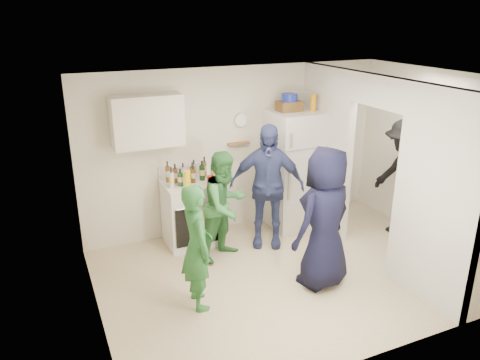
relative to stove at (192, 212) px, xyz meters
name	(u,v)px	position (x,y,z in m)	size (l,w,h in m)	color
floor	(290,273)	(0.87, -1.37, -0.48)	(4.80, 4.80, 0.00)	beige
wall_back	(237,149)	(0.87, 0.33, 0.77)	(4.80, 4.80, 0.00)	silver
wall_front	(388,243)	(0.87, -3.07, 0.77)	(4.80, 4.80, 0.00)	silver
wall_left	(90,217)	(-1.53, -1.37, 0.77)	(3.40, 3.40, 0.00)	silver
wall_right	(440,160)	(3.27, -1.37, 0.77)	(3.40, 3.40, 0.00)	silver
ceiling	(298,80)	(0.87, -1.37, 2.02)	(4.80, 4.80, 0.00)	white
partition_pier_back	(325,150)	(2.07, -0.27, 0.77)	(0.12, 1.20, 2.50)	silver
partition_pier_front	(436,200)	(2.07, -2.47, 0.77)	(0.12, 1.20, 2.50)	silver
partition_header	(380,91)	(2.07, -1.37, 1.82)	(0.12, 1.00, 0.40)	silver
stove	(192,212)	(0.00, 0.00, 0.00)	(0.80, 0.67, 0.95)	white
upper_cabinet	(147,121)	(-0.53, 0.15, 1.37)	(0.95, 0.34, 0.70)	silver
fridge	(294,170)	(1.68, -0.03, 0.44)	(0.76, 0.73, 1.84)	silver
wicker_basket	(289,106)	(1.58, 0.02, 1.44)	(0.35, 0.25, 0.15)	brown
blue_bowl	(289,97)	(1.58, 0.02, 1.57)	(0.24, 0.24, 0.11)	#16269B
yellow_cup_stack_top	(313,103)	(1.90, -0.13, 1.49)	(0.09, 0.09, 0.25)	orange
wall_clock	(241,120)	(0.92, 0.31, 1.22)	(0.22, 0.22, 0.03)	white
spice_shelf	(239,144)	(0.87, 0.28, 0.87)	(0.35, 0.08, 0.03)	olive
nook_window	(433,130)	(3.25, -1.17, 1.17)	(0.03, 0.70, 0.80)	black
nook_window_frame	(432,130)	(3.23, -1.17, 1.17)	(0.04, 0.76, 0.86)	white
nook_valance	(434,106)	(3.21, -1.17, 1.52)	(0.04, 0.82, 0.18)	white
yellow_cup_stack_stove	(187,179)	(-0.12, -0.22, 0.60)	(0.09, 0.09, 0.25)	yellow
red_cup	(210,180)	(0.22, -0.20, 0.54)	(0.09, 0.09, 0.12)	#B21F0B
person_green_left	(197,247)	(-0.44, -1.52, 0.27)	(0.54, 0.36, 1.49)	#317B31
person_green_center	(225,206)	(0.29, -0.58, 0.28)	(0.74, 0.58, 1.52)	#3D8B40
person_denim	(267,186)	(0.97, -0.47, 0.43)	(1.06, 0.44, 1.81)	#39457E
person_navy	(325,218)	(1.12, -1.72, 0.41)	(0.87, 0.57, 1.78)	black
person_nook	(404,179)	(2.97, -1.02, 0.42)	(1.16, 0.67, 1.80)	black
bottle_a	(168,172)	(-0.30, 0.12, 0.63)	(0.06, 0.06, 0.31)	brown
bottle_b	(180,177)	(-0.18, -0.10, 0.60)	(0.07, 0.07, 0.25)	#194C1C
bottle_c	(183,171)	(-0.06, 0.15, 0.60)	(0.07, 0.07, 0.24)	#B4BBC3
bottle_d	(193,173)	(0.02, -0.04, 0.61)	(0.07, 0.07, 0.27)	brown
bottle_e	(194,169)	(0.11, 0.17, 0.61)	(0.07, 0.07, 0.26)	#959FA5
bottle_f	(202,170)	(0.18, 0.01, 0.62)	(0.08, 0.08, 0.29)	#133517
bottle_g	(204,166)	(0.26, 0.14, 0.63)	(0.07, 0.07, 0.30)	brown
bottle_h	(171,177)	(-0.31, -0.13, 0.63)	(0.07, 0.07, 0.30)	silver
bottle_i	(192,171)	(0.07, 0.12, 0.60)	(0.07, 0.07, 0.24)	#4F260D
bottle_j	(213,171)	(0.31, -0.09, 0.63)	(0.08, 0.08, 0.31)	#18481D
bottle_k	(175,173)	(-0.21, 0.05, 0.62)	(0.07, 0.07, 0.28)	brown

